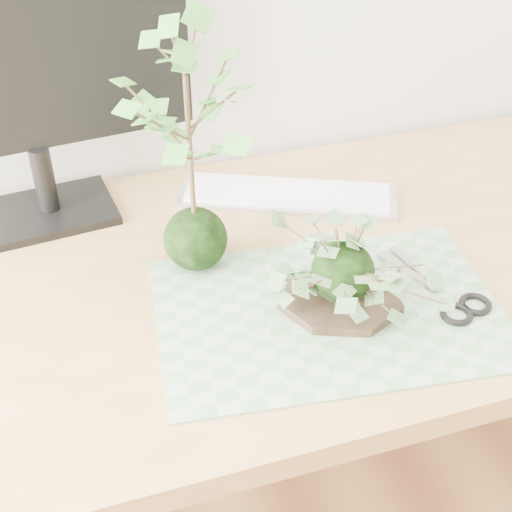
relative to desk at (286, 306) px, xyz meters
name	(u,v)px	position (x,y,z in m)	size (l,w,h in m)	color
desk	(286,306)	(0.00, 0.00, 0.00)	(1.60, 0.70, 0.74)	tan
cutting_mat	(329,311)	(0.02, -0.13, 0.09)	(0.50, 0.33, 0.00)	#639565
stone_dish	(340,300)	(0.04, -0.12, 0.10)	(0.19, 0.19, 0.01)	black
ivy_kokedama	(345,248)	(0.04, -0.12, 0.20)	(0.30, 0.30, 0.18)	black
maple_kokedama	(186,93)	(-0.14, 0.04, 0.38)	(0.27, 0.27, 0.41)	black
keyboard	(287,195)	(0.07, 0.19, 0.09)	(0.40, 0.27, 0.02)	#B9B9C3
monitor	(20,64)	(-0.34, 0.27, 0.36)	(0.53, 0.18, 0.47)	black
scissors	(449,301)	(0.19, -0.17, 0.10)	(0.10, 0.20, 0.01)	gray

